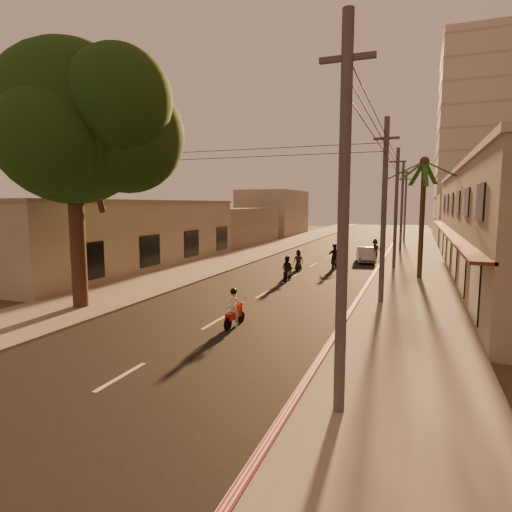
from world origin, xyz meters
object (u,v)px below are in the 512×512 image
object	(u,v)px
broadleaf_tree	(81,124)
scooter_mid_b	(334,258)
palm_tree	(424,168)
scooter_far_a	(298,261)
scooter_mid_a	(287,269)
parked_car	(366,255)
scooter_far_b	(375,249)
scooter_red	(234,310)

from	to	relation	value
broadleaf_tree	scooter_mid_b	size ratio (longest dim) A/B	6.14
palm_tree	scooter_far_a	world-z (taller)	palm_tree
palm_tree	scooter_mid_a	size ratio (longest dim) A/B	4.86
scooter_mid_a	parked_car	xyz separation A→B (m)	(3.67, 10.80, -0.11)
scooter_far_b	scooter_red	bearing A→B (deg)	-89.91
scooter_mid_b	scooter_far_a	world-z (taller)	scooter_mid_b
palm_tree	scooter_far_b	distance (m)	12.99
palm_tree	parked_car	bearing A→B (deg)	120.47
scooter_mid_a	scooter_far_b	distance (m)	14.85
scooter_mid_a	palm_tree	bearing A→B (deg)	22.36
scooter_red	scooter_mid_a	distance (m)	10.69
scooter_mid_a	scooter_far_a	xyz separation A→B (m)	(-0.46, 4.36, -0.03)
scooter_far_a	scooter_far_b	bearing A→B (deg)	56.52
scooter_mid_b	parked_car	size ratio (longest dim) A/B	0.49
parked_car	scooter_mid_a	bearing A→B (deg)	-119.99
broadleaf_tree	scooter_mid_b	distance (m)	20.08
scooter_red	scooter_mid_b	size ratio (longest dim) A/B	0.83
broadleaf_tree	palm_tree	xyz separation A→B (m)	(14.61, 13.86, -1.33)
parked_car	scooter_mid_b	bearing A→B (deg)	-122.84
scooter_red	parked_car	bearing A→B (deg)	87.18
palm_tree	broadleaf_tree	bearing A→B (deg)	-136.52
palm_tree	scooter_far_b	bearing A→B (deg)	109.58
scooter_far_a	parked_car	world-z (taller)	scooter_far_a
scooter_far_a	broadleaf_tree	bearing A→B (deg)	-121.83
broadleaf_tree	scooter_far_b	xyz separation A→B (m)	(10.81, 24.54, -7.67)
scooter_far_a	palm_tree	bearing A→B (deg)	-13.94
palm_tree	scooter_mid_b	xyz separation A→B (m)	(-6.05, 2.64, -6.29)
scooter_mid_a	parked_car	distance (m)	11.41
scooter_mid_b	scooter_far_b	distance (m)	8.35
broadleaf_tree	scooter_far_b	world-z (taller)	broadleaf_tree
broadleaf_tree	scooter_red	size ratio (longest dim) A/B	7.43
scooter_red	parked_car	world-z (taller)	scooter_red
scooter_mid_a	scooter_far_a	world-z (taller)	scooter_mid_a
scooter_far_a	parked_car	size ratio (longest dim) A/B	0.40
scooter_red	scooter_mid_b	bearing A→B (deg)	91.30
scooter_red	scooter_far_a	distance (m)	15.07
palm_tree	scooter_red	bearing A→B (deg)	-116.15
scooter_mid_b	scooter_mid_a	bearing A→B (deg)	-108.30
broadleaf_tree	scooter_mid_a	size ratio (longest dim) A/B	7.17
scooter_far_b	parked_car	distance (m)	3.50
scooter_mid_b	scooter_far_b	bearing A→B (deg)	72.67
broadleaf_tree	scooter_far_b	distance (m)	27.89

